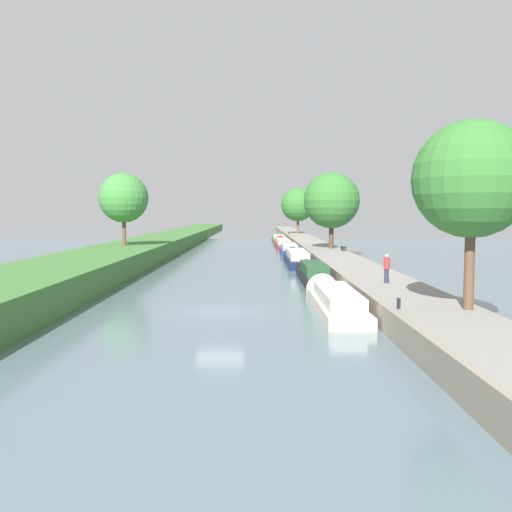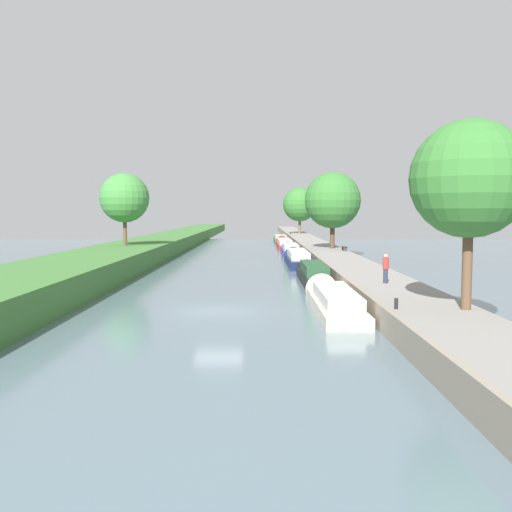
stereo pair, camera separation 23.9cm
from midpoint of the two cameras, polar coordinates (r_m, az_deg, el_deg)
The scene contains 18 objects.
ground_plane at distance 29.71m, azimuth -3.54°, elevation -5.55°, with size 160.00×160.00×0.00m, color slate.
left_grassy_bank at distance 32.27m, azimuth -23.62°, elevation -3.51°, with size 7.08×260.00×1.80m.
right_towpath at distance 30.50m, azimuth 14.63°, elevation -4.38°, with size 3.94×260.00×1.11m.
stone_quay at distance 30.05m, azimuth 10.75°, elevation -4.39°, with size 0.25×260.00×1.16m.
narrowboat_cream at distance 30.82m, azimuth 7.90°, elevation -4.33°, with size 2.10×11.48×2.00m.
narrowboat_black at distance 42.84m, azimuth 5.84°, elevation -1.73°, with size 1.89×10.27×2.01m.
narrowboat_navy at distance 56.10m, azimuth 4.26°, elevation -0.22°, with size 2.07×13.14×2.06m.
narrowboat_blue at distance 69.18m, azimuth 3.52°, elevation 0.62°, with size 2.00×10.47×1.95m.
narrowboat_red at distance 84.74m, azimuth 2.91°, elevation 1.28°, with size 2.17×16.82×2.06m.
narrowboat_green at distance 98.97m, azimuth 2.52°, elevation 1.72°, with size 2.20×11.76×2.09m.
tree_rightbank_near at distance 25.01m, azimuth 20.91°, elevation 7.20°, with size 4.85×4.85×7.82m.
tree_rightbank_midnear at distance 63.79m, azimuth 7.81°, elevation 5.55°, with size 6.22×6.22×8.45m.
tree_rightbank_midfar at distance 107.89m, azimuth 4.48°, elevation 5.17°, with size 6.39×6.39×8.65m.
tree_leftbank_downstream at distance 58.10m, azimuth -12.95°, elevation 5.70°, with size 4.90×4.90×7.21m.
person_walking at distance 33.12m, azimuth 13.08°, elevation -1.17°, with size 0.34×0.34×1.66m.
mooring_bollard_near at distance 24.53m, azimuth 14.16°, elevation -4.66°, with size 0.16×0.16×0.45m.
mooring_bollard_far at distance 103.49m, azimuth 3.56°, elevation 2.32°, with size 0.16×0.16×0.45m.
park_bench at distance 59.97m, azimuth 8.98°, elevation 0.85°, with size 0.44×1.50×0.47m.
Camera 2 is at (2.11, -29.20, 5.15)m, focal length 39.85 mm.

